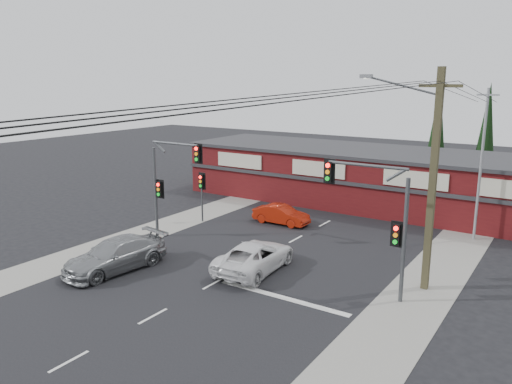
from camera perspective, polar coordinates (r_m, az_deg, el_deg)
The scene contains 18 objects.
ground at distance 25.56m, azimuth -2.13°, elevation -8.99°, with size 120.00×120.00×0.00m, color black.
road_strip at distance 29.51m, azimuth 3.54°, elevation -5.96°, with size 14.00×70.00×0.01m, color black.
verge_left at distance 34.33m, azimuth -8.87°, elevation -3.38°, with size 3.00×70.00×0.02m, color gray.
verge_right at distance 26.61m, azimuth 19.81°, elevation -8.85°, with size 3.00×70.00×0.02m, color gray.
stop_line at distance 22.64m, azimuth 3.00°, elevation -11.93°, with size 6.50×0.35×0.01m, color silver.
white_suv at distance 25.38m, azimuth -0.13°, elevation -7.37°, with size 2.43×5.27×1.46m, color white.
silver_suv at distance 26.35m, azimuth -15.80°, elevation -6.95°, with size 2.23×5.49×1.59m, color gray.
red_sedan at distance 33.39m, azimuth 2.89°, elevation -2.59°, with size 1.34×3.84×1.27m, color #A81D0A.
lane_dashes at distance 27.14m, azimuth 0.42°, elevation -7.61°, with size 0.12×41.73×0.01m.
shop_building at distance 39.87m, azimuth 10.96°, elevation 1.94°, with size 27.30×8.40×4.22m.
conifer_near at distance 44.68m, azimuth 20.02°, elevation 6.89°, with size 1.80×1.80×9.25m.
conifer_far at distance 45.98m, azimuth 24.88°, elevation 6.62°, with size 1.80×1.80×9.25m.
traffic_mast_left at distance 29.91m, azimuth -10.02°, elevation 1.90°, with size 3.77×0.27×5.97m.
traffic_mast_right at distance 22.16m, azimuth 13.97°, elevation -2.05°, with size 3.96×0.27×5.97m.
pedestal_signal at distance 33.65m, azimuth -6.22°, elevation 0.58°, with size 0.55×0.27×3.38m.
utility_pole at distance 23.30m, azimuth 19.28°, elevation 1.98°, with size 4.38×0.59×10.00m.
steel_pole at distance 32.02m, azimuth 24.34°, elevation 3.07°, with size 1.20×0.16×9.00m.
power_lines at distance 17.66m, azimuth 16.00°, elevation 10.89°, with size 2.01×29.00×1.22m.
Camera 1 is at (13.83, -19.29, 9.48)m, focal length 35.00 mm.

